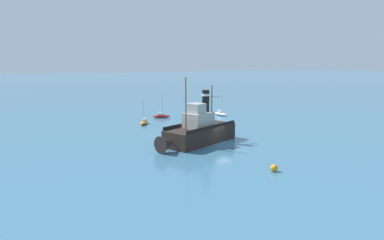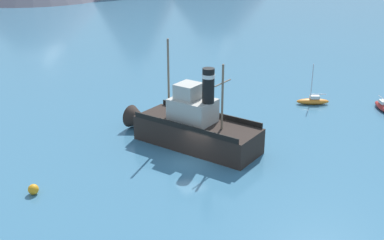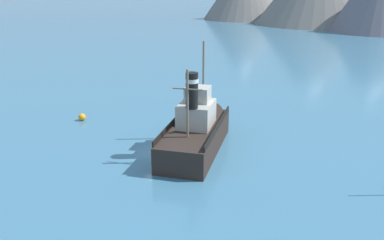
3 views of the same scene
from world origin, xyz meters
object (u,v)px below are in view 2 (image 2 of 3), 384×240
sailboat_orange (313,101)px  mooring_buoy (33,189)px  old_tugboat (192,127)px  sailboat_red (383,106)px

sailboat_orange → mooring_buoy: sailboat_orange is taller
old_tugboat → sailboat_orange: size_ratio=2.92×
mooring_buoy → sailboat_red: bearing=1.9°
old_tugboat → sailboat_orange: old_tugboat is taller
mooring_buoy → old_tugboat: bearing=10.3°
sailboat_orange → mooring_buoy: bearing=-169.0°
sailboat_red → mooring_buoy: bearing=-178.1°
sailboat_red → sailboat_orange: bearing=138.4°
old_tugboat → mooring_buoy: 15.54m
old_tugboat → sailboat_orange: (17.98, 3.71, -1.40)m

